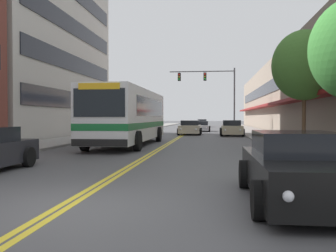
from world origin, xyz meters
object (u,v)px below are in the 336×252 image
(city_bus, at_px, (129,115))
(car_black_parked_right_foreground, at_px, (297,169))
(car_beige_parked_right_mid, at_px, (232,128))
(car_champagne_moving_third, at_px, (190,128))
(car_dark_grey_parked_left_near, at_px, (140,128))
(car_white_moving_lead, at_px, (202,123))
(traffic_signal_mast, at_px, (213,86))
(car_silver_moving_second, at_px, (201,127))
(street_tree_right_mid, at_px, (304,65))

(city_bus, xyz_separation_m, car_black_parked_right_foreground, (6.57, -14.41, -1.18))
(car_beige_parked_right_mid, height_order, car_champagne_moving_third, car_beige_parked_right_mid)
(car_beige_parked_right_mid, xyz_separation_m, car_champagne_moving_third, (-3.82, 1.82, -0.02))
(car_dark_grey_parked_left_near, distance_m, car_beige_parked_right_mid, 9.09)
(car_white_moving_lead, xyz_separation_m, traffic_signal_mast, (1.76, -21.45, 4.59))
(car_dark_grey_parked_left_near, bearing_deg, traffic_signal_mast, 45.24)
(car_silver_moving_second, bearing_deg, car_white_moving_lead, 91.21)
(car_champagne_moving_third, height_order, street_tree_right_mid, street_tree_right_mid)
(car_white_moving_lead, relative_size, car_silver_moving_second, 0.96)
(car_dark_grey_parked_left_near, relative_size, car_white_moving_lead, 1.18)
(car_dark_grey_parked_left_near, xyz_separation_m, car_silver_moving_second, (5.78, 8.02, -0.03))
(car_champagne_moving_third, bearing_deg, street_tree_right_mid, -65.14)
(car_dark_grey_parked_left_near, bearing_deg, car_beige_parked_right_mid, -14.80)
(car_beige_parked_right_mid, relative_size, car_white_moving_lead, 0.99)
(car_champagne_moving_third, height_order, traffic_signal_mast, traffic_signal_mast)
(car_white_moving_lead, xyz_separation_m, street_tree_right_mid, (6.56, -44.10, 3.78))
(city_bus, height_order, car_silver_moving_second, city_bus)
(car_white_moving_lead, bearing_deg, car_dark_grey_parked_left_near, -100.59)
(street_tree_right_mid, bearing_deg, car_dark_grey_parked_left_near, 127.57)
(city_bus, relative_size, traffic_signal_mast, 1.58)
(car_white_moving_lead, height_order, traffic_signal_mast, traffic_signal_mast)
(car_black_parked_right_foreground, bearing_deg, car_champagne_moving_third, 97.64)
(car_silver_moving_second, distance_m, car_champagne_moving_third, 8.57)
(car_white_moving_lead, relative_size, car_champagne_moving_third, 0.96)
(city_bus, distance_m, street_tree_right_mid, 10.18)
(car_beige_parked_right_mid, xyz_separation_m, car_white_moving_lead, (-3.44, 30.94, -0.03))
(car_white_moving_lead, height_order, car_champagne_moving_third, car_champagne_moving_third)
(car_black_parked_right_foreground, bearing_deg, street_tree_right_mid, 76.28)
(car_dark_grey_parked_left_near, distance_m, car_white_moving_lead, 29.11)
(car_beige_parked_right_mid, relative_size, car_champagne_moving_third, 0.95)
(car_black_parked_right_foreground, bearing_deg, city_bus, 114.51)
(car_dark_grey_parked_left_near, xyz_separation_m, car_champagne_moving_third, (4.97, -0.51, 0.04))
(car_dark_grey_parked_left_near, xyz_separation_m, traffic_signal_mast, (7.11, 7.17, 4.62))
(car_champagne_moving_third, distance_m, street_tree_right_mid, 16.93)
(car_dark_grey_parked_left_near, xyz_separation_m, street_tree_right_mid, (11.91, -15.48, 3.81))
(car_dark_grey_parked_left_near, bearing_deg, car_white_moving_lead, 79.41)
(car_beige_parked_right_mid, bearing_deg, car_silver_moving_second, 106.21)
(car_dark_grey_parked_left_near, height_order, car_beige_parked_right_mid, car_beige_parked_right_mid)
(traffic_signal_mast, bearing_deg, city_bus, -103.10)
(city_bus, relative_size, car_white_moving_lead, 2.84)
(car_white_moving_lead, bearing_deg, street_tree_right_mid, -81.54)
(street_tree_right_mid, bearing_deg, car_champagne_moving_third, 114.86)
(car_black_parked_right_foreground, bearing_deg, car_beige_parked_right_mid, 89.86)
(city_bus, bearing_deg, car_silver_moving_second, 80.69)
(car_dark_grey_parked_left_near, height_order, car_champagne_moving_third, car_champagne_moving_third)
(car_white_moving_lead, xyz_separation_m, car_silver_moving_second, (0.44, -20.60, -0.06))
(car_dark_grey_parked_left_near, distance_m, traffic_signal_mast, 11.10)
(car_silver_moving_second, height_order, street_tree_right_mid, street_tree_right_mid)
(city_bus, xyz_separation_m, traffic_signal_mast, (4.95, 21.28, 3.40))
(car_black_parked_right_foreground, xyz_separation_m, street_tree_right_mid, (3.18, 13.04, 3.76))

